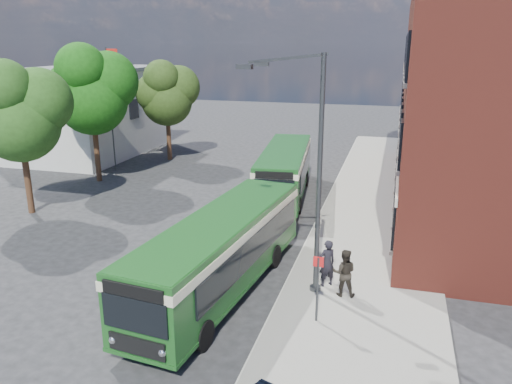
% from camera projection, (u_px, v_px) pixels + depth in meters
% --- Properties ---
extents(ground, '(120.00, 120.00, 0.00)m').
position_uv_depth(ground, '(208.00, 257.00, 22.53)').
color(ground, '#252527').
rests_on(ground, ground).
extents(pavement, '(6.00, 48.00, 0.15)m').
position_uv_depth(pavement, '(376.00, 214.00, 28.04)').
color(pavement, gray).
rests_on(pavement, ground).
extents(kerb_line, '(0.12, 48.00, 0.01)m').
position_uv_depth(kerb_line, '(322.00, 210.00, 28.86)').
color(kerb_line, beige).
rests_on(kerb_line, ground).
extents(white_building, '(9.40, 13.40, 7.30)m').
position_uv_depth(white_building, '(87.00, 111.00, 42.77)').
color(white_building, beige).
rests_on(white_building, ground).
extents(flagpole, '(0.95, 0.10, 9.00)m').
position_uv_depth(flagpole, '(111.00, 105.00, 36.34)').
color(flagpole, '#333538').
rests_on(flagpole, ground).
extents(street_lamp, '(2.96, 2.38, 9.00)m').
position_uv_depth(street_lamp, '(309.00, 173.00, 18.04)').
color(street_lamp, '#333538').
rests_on(street_lamp, ground).
extents(bus_stop_sign, '(0.35, 0.08, 2.52)m').
position_uv_depth(bus_stop_sign, '(318.00, 285.00, 16.76)').
color(bus_stop_sign, '#333538').
rests_on(bus_stop_sign, ground).
extents(bus_front, '(3.74, 11.46, 3.02)m').
position_uv_depth(bus_front, '(221.00, 247.00, 19.02)').
color(bus_front, '#19501B').
rests_on(bus_front, ground).
extents(bus_rear, '(3.74, 10.82, 3.02)m').
position_uv_depth(bus_rear, '(285.00, 168.00, 31.10)').
color(bus_rear, '#1A541F').
rests_on(bus_rear, ground).
extents(pedestrian_a, '(0.83, 0.78, 1.89)m').
position_uv_depth(pedestrian_a, '(327.00, 263.00, 19.37)').
color(pedestrian_a, black).
rests_on(pedestrian_a, pavement).
extents(pedestrian_b, '(0.96, 0.78, 1.85)m').
position_uv_depth(pedestrian_b, '(344.00, 273.00, 18.61)').
color(pedestrian_b, black).
rests_on(pedestrian_b, pavement).
extents(tree_left, '(5.07, 4.82, 8.57)m').
position_uv_depth(tree_left, '(18.00, 111.00, 26.75)').
color(tree_left, '#3D2516').
rests_on(tree_left, ground).
extents(tree_mid, '(5.54, 5.27, 9.36)m').
position_uv_depth(tree_mid, '(91.00, 89.00, 33.12)').
color(tree_mid, '#3D2516').
rests_on(tree_mid, ground).
extents(tree_right, '(4.78, 4.55, 8.07)m').
position_uv_depth(tree_right, '(167.00, 93.00, 39.76)').
color(tree_right, '#3D2516').
rests_on(tree_right, ground).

